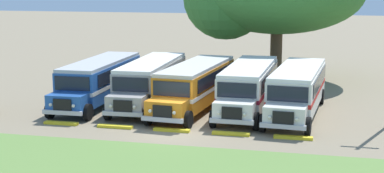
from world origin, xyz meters
The scene contains 12 objects.
ground_plane centered at (0.00, 0.00, 0.00)m, with size 220.00×220.00×0.00m, color #84755B.
foreground_grass_strip centered at (0.00, -6.59, 0.00)m, with size 80.00×8.10×0.01m, color olive.
parked_bus_slot_0 centered at (-6.62, 6.03, 1.58)m, with size 2.79×10.85×2.82m.
parked_bus_slot_1 centered at (-3.21, 6.51, 1.58)m, with size 2.89×10.87×2.82m.
parked_bus_slot_2 centered at (-0.01, 5.72, 1.58)m, with size 3.52×10.97×2.82m.
parked_bus_slot_3 centered at (3.32, 6.18, 1.58)m, with size 2.87×10.86×2.82m.
parked_bus_slot_4 centered at (6.36, 5.75, 1.58)m, with size 3.35×10.94×2.82m.
curb_wheelstop_0 centered at (-6.50, -0.05, 0.07)m, with size 2.00×0.36×0.15m, color yellow.
curb_wheelstop_1 centered at (-3.25, -0.05, 0.07)m, with size 2.00×0.36×0.15m, color yellow.
curb_wheelstop_2 centered at (0.00, -0.05, 0.07)m, with size 2.00×0.36×0.15m, color yellow.
curb_wheelstop_3 centered at (3.25, -0.05, 0.07)m, with size 2.00×0.36×0.15m, color yellow.
curb_wheelstop_4 centered at (6.50, -0.05, 0.07)m, with size 2.00×0.36×0.15m, color yellow.
Camera 1 is at (7.93, -28.81, 8.04)m, focal length 53.25 mm.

